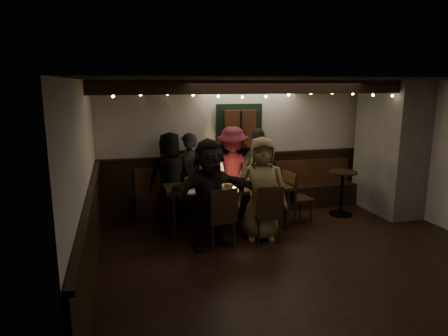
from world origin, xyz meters
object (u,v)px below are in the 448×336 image
object	(u,v)px
chair_near_left	(221,215)
high_top	(342,187)
person_f	(210,194)
person_c	(210,179)
person_a	(171,177)
person_e	(258,171)
chair_near_right	(268,211)
person_g	(261,189)
dining_table	(227,189)
person_b	(189,175)
person_d	(232,170)
chair_end	(294,194)

from	to	relation	value
chair_near_left	high_top	world-z (taller)	chair_near_left
person_f	chair_near_left	bearing A→B (deg)	-55.62
person_c	person_a	bearing A→B (deg)	21.10
high_top	person_e	size ratio (longest dim) A/B	0.51
chair_near_right	high_top	size ratio (longest dim) A/B	1.09
high_top	person_g	xyz separation A→B (m)	(-1.97, -0.76, 0.30)
person_a	person_f	size ratio (longest dim) A/B	0.97
person_c	person_f	world-z (taller)	person_f
dining_table	person_g	distance (m)	0.79
person_b	person_g	size ratio (longest dim) A/B	0.96
chair_near_left	dining_table	bearing A→B (deg)	69.25
chair_near_left	person_a	bearing A→B (deg)	109.84
person_e	person_g	world-z (taller)	person_g
dining_table	person_c	world-z (taller)	person_c
high_top	person_d	world-z (taller)	person_d
person_a	person_d	xyz separation A→B (m)	(1.23, 0.11, 0.03)
chair_near_right	chair_end	xyz separation A→B (m)	(0.81, 0.78, 0.01)
person_c	chair_end	bearing A→B (deg)	177.67
person_a	person_g	bearing A→B (deg)	137.57
chair_near_right	person_a	distance (m)	2.07
high_top	chair_near_right	bearing A→B (deg)	-153.60
person_g	chair_near_right	bearing A→B (deg)	-60.65
chair_end	person_c	xyz separation A→B (m)	(-1.43, 0.71, 0.20)
chair_near_left	chair_near_right	bearing A→B (deg)	2.69
chair_near_right	person_b	world-z (taller)	person_b
high_top	person_b	world-z (taller)	person_b
person_b	person_g	world-z (taller)	person_g
person_d	person_f	bearing A→B (deg)	75.07
high_top	person_d	xyz separation A→B (m)	(-2.04, 0.69, 0.31)
high_top	dining_table	bearing A→B (deg)	-177.74
high_top	person_f	distance (m)	3.00
person_b	chair_end	bearing A→B (deg)	158.36
person_b	person_f	size ratio (longest dim) A/B	0.95
person_b	person_e	xyz separation A→B (m)	(1.36, -0.12, 0.03)
person_g	person_d	bearing A→B (deg)	105.56
person_f	chair_end	bearing A→B (deg)	6.15
person_a	person_b	world-z (taller)	person_a
chair_near_right	person_e	xyz separation A→B (m)	(0.36, 1.48, 0.31)
chair_end	person_b	distance (m)	2.01
person_e	person_f	world-z (taller)	person_f
person_c	person_e	bearing A→B (deg)	-156.35
chair_end	person_d	bearing A→B (deg)	137.57
chair_end	person_f	world-z (taller)	person_f
high_top	person_e	xyz separation A→B (m)	(-1.55, 0.53, 0.30)
person_g	person_c	bearing A→B (deg)	126.00
dining_table	person_e	xyz separation A→B (m)	(0.82, 0.63, 0.14)
person_c	person_g	bearing A→B (deg)	137.64
dining_table	chair_near_left	size ratio (longest dim) A/B	2.21
person_f	person_e	bearing A→B (deg)	31.58
person_f	person_d	bearing A→B (deg)	46.96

